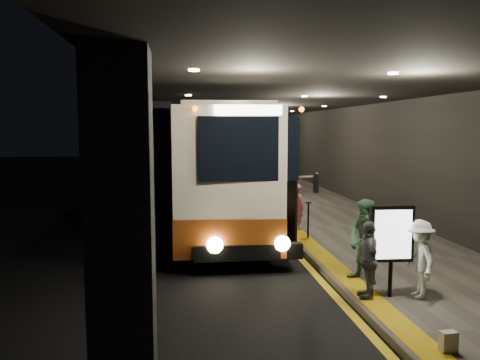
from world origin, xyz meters
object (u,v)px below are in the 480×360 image
passenger_waiting_green (367,241)px  bag_plain (448,341)px  coach_third (201,147)px  coach_second (207,153)px  passenger_waiting_white (419,259)px  passenger_boarding (298,207)px  bag_polka (365,254)px  info_sign (392,236)px  coach_main (224,171)px  passenger_waiting_grey (368,260)px  stanchion_post (308,220)px

passenger_waiting_green → bag_plain: bearing=-35.5°
coach_third → bag_plain: (2.00, -38.61, -1.36)m
coach_second → passenger_waiting_white: size_ratio=8.00×
passenger_boarding → bag_polka: passenger_boarding is taller
passenger_boarding → passenger_waiting_white: 6.31m
info_sign → coach_second: bearing=99.2°
passenger_waiting_green → passenger_boarding: bearing=146.3°
passenger_waiting_green → bag_polka: bearing=123.2°
coach_main → bag_plain: (2.35, -10.47, -1.59)m
passenger_waiting_grey → passenger_boarding: bearing=-171.8°
coach_third → stanchion_post: (1.88, -31.36, -0.98)m
passenger_waiting_grey → bag_plain: size_ratio=4.99×
passenger_boarding → stanchion_post: size_ratio=1.40×
passenger_waiting_grey → stanchion_post: passenger_waiting_grey is taller
passenger_waiting_white → passenger_waiting_grey: (-1.00, 0.08, -0.01)m
passenger_waiting_white → passenger_waiting_grey: bearing=-88.9°
coach_main → stanchion_post: bearing=-51.5°
coach_second → passenger_waiting_grey: coach_second is taller
coach_third → stanchion_post: 31.43m
info_sign → passenger_boarding: bearing=95.9°
coach_third → passenger_waiting_grey: size_ratio=7.32×
coach_second → stanchion_post: bearing=-83.1°
stanchion_post → passenger_waiting_white: bearing=-81.1°
coach_third → info_sign: coach_third is taller
coach_main → passenger_boarding: size_ratio=8.55×
coach_third → bag_polka: coach_third is taller
coach_third → passenger_waiting_green: 35.54m
coach_third → passenger_boarding: 30.26m
passenger_waiting_grey → info_sign: bearing=101.1°
passenger_boarding → info_sign: bearing=161.0°
passenger_waiting_green → passenger_waiting_white: bearing=-0.8°
passenger_waiting_white → bag_plain: (-0.67, -2.16, -0.61)m
passenger_waiting_white → info_sign: info_sign is taller
coach_main → bag_polka: size_ratio=38.97×
bag_plain → stanchion_post: bearing=91.0°
info_sign → passenger_waiting_grey: bearing=-175.5°
bag_plain → coach_second: bearing=95.1°
passenger_waiting_grey → stanchion_post: bearing=-172.5°
coach_second → passenger_waiting_grey: size_ratio=8.06×
bag_polka → bag_plain: (-0.61, -4.67, -0.01)m
coach_main → passenger_waiting_white: size_ratio=8.38×
passenger_waiting_grey → stanchion_post: size_ratio=1.41×
coach_second → bag_polka: coach_second is taller
passenger_boarding → passenger_waiting_white: bearing=165.8°
coach_third → passenger_boarding: (1.85, -30.19, -0.77)m
coach_second → passenger_waiting_green: coach_second is taller
bag_polka → stanchion_post: bearing=105.9°
bag_polka → stanchion_post: (-0.73, 2.57, 0.37)m
coach_third → passenger_waiting_grey: coach_third is taller
passenger_waiting_green → passenger_waiting_grey: size_ratio=1.18×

